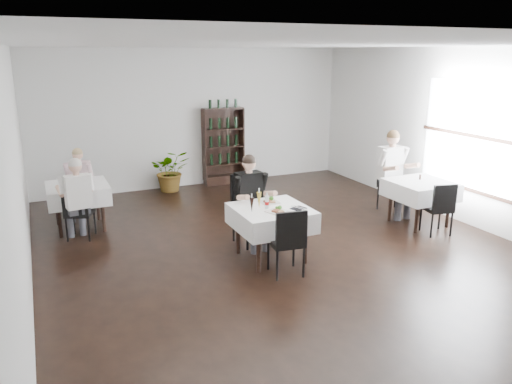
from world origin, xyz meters
TOP-DOWN VIEW (x-y plane):
  - room_shell at (0.00, 0.00)m, footprint 9.00×9.00m
  - window_right at (3.48, 0.00)m, footprint 0.06×2.30m
  - wine_shelf at (0.60, 4.31)m, footprint 0.90×0.28m
  - main_table at (-0.30, 0.00)m, footprint 1.03×1.03m
  - left_table at (-2.70, 2.50)m, footprint 0.98×0.98m
  - right_table at (2.70, 0.30)m, footprint 0.98×0.98m
  - potted_tree at (-0.67, 4.18)m, footprint 0.92×0.83m
  - main_chair_far at (-0.31, 0.76)m, footprint 0.56×0.56m
  - main_chair_near at (-0.36, -0.63)m, footprint 0.48×0.48m
  - left_chair_far at (-2.60, 3.33)m, footprint 0.50×0.50m
  - left_chair_near at (-2.76, 1.94)m, footprint 0.52×0.52m
  - right_chair_far at (2.77, 1.15)m, footprint 0.49×0.49m
  - right_chair_near at (2.63, -0.25)m, footprint 0.48×0.49m
  - diner_main at (-0.37, 0.54)m, footprint 0.56×0.56m
  - diner_left_far at (-2.62, 3.05)m, footprint 0.57×0.60m
  - diner_left_near at (-2.76, 1.85)m, footprint 0.55×0.57m
  - diner_right_far at (2.60, 0.91)m, footprint 0.60×0.61m
  - plate_far at (-0.22, 0.23)m, footprint 0.27×0.27m
  - plate_near at (-0.31, -0.22)m, footprint 0.32×0.32m
  - pilsner_dark at (-0.64, -0.08)m, footprint 0.06×0.06m
  - pilsner_lager at (-0.47, 0.05)m, footprint 0.07×0.07m
  - coke_bottle at (-0.37, -0.01)m, footprint 0.06×0.06m
  - napkin_cutlery at (0.03, -0.19)m, footprint 0.24×0.21m
  - pepper_mill at (2.78, 0.41)m, footprint 0.04×0.04m

SIDE VIEW (x-z plane):
  - potted_tree at x=-0.67m, z-range 0.00..0.91m
  - left_chair_far at x=-2.60m, z-range 0.06..0.92m
  - left_chair_near at x=-2.76m, z-range 0.06..0.93m
  - right_chair_near at x=2.63m, z-range 0.06..0.95m
  - main_chair_near at x=-0.36m, z-range 0.07..1.00m
  - right_chair_far at x=2.77m, z-range 0.07..1.06m
  - left_table at x=-2.70m, z-range 0.24..1.01m
  - right_table at x=2.70m, z-range 0.24..1.01m
  - main_table at x=-0.30m, z-range 0.24..1.01m
  - main_chair_far at x=-0.31m, z-range 0.08..1.17m
  - diner_left_far at x=-2.62m, z-range 0.10..1.38m
  - napkin_cutlery at x=0.03m, z-range 0.77..0.79m
  - plate_near at x=-0.31m, z-range 0.75..0.83m
  - plate_far at x=-0.22m, z-range 0.75..0.83m
  - diner_left_near at x=-2.76m, z-range 0.11..1.47m
  - pepper_mill at x=2.78m, z-range 0.77..0.86m
  - diner_main at x=-0.37m, z-range 0.12..1.55m
  - wine_shelf at x=0.60m, z-range -0.03..1.72m
  - coke_bottle at x=-0.37m, z-range 0.75..0.98m
  - pilsner_dark at x=-0.64m, z-range 0.75..1.01m
  - pilsner_lager at x=-0.47m, z-range 0.74..1.04m
  - diner_right_far at x=2.60m, z-range 0.13..1.69m
  - window_right at x=3.48m, z-range 0.57..2.42m
  - room_shell at x=0.00m, z-range -3.00..6.00m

